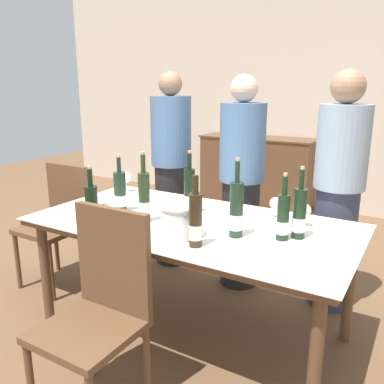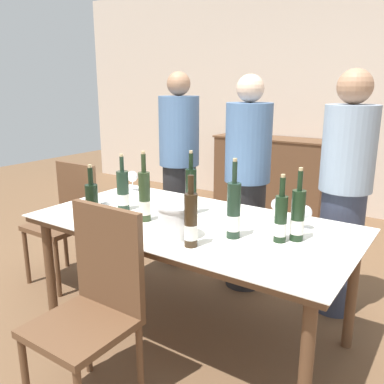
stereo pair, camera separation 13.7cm
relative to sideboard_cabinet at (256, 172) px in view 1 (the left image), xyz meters
The scene contains 23 objects.
ground_plane 2.94m from the sideboard_cabinet, 75.63° to the right, with size 12.00×12.00×0.00m, color brown.
back_wall 1.24m from the sideboard_cabinet, 21.86° to the left, with size 8.00×0.10×2.80m.
sideboard_cabinet is the anchor object (origin of this frame).
dining_table 2.92m from the sideboard_cabinet, 75.63° to the right, with size 1.88×0.97×0.73m.
ice_bucket 3.19m from the sideboard_cabinet, 75.51° to the right, with size 0.21×0.21×0.18m.
wine_bottle_0 3.29m from the sideboard_cabinet, 73.50° to the right, with size 0.07×0.07×0.36m.
wine_bottle_1 2.91m from the sideboard_cabinet, 85.50° to the right, with size 0.08×0.08×0.36m.
wine_bottle_2 3.24m from the sideboard_cabinet, 84.54° to the right, with size 0.07×0.07×0.35m.
wine_bottle_3 3.12m from the sideboard_cabinet, 65.84° to the right, with size 0.06×0.06×0.35m.
wine_bottle_4 3.12m from the sideboard_cabinet, 70.27° to the right, with size 0.07×0.07×0.42m.
wine_bottle_5 2.80m from the sideboard_cabinet, 76.84° to the right, with size 0.07×0.07×0.40m.
wine_bottle_6 3.03m from the sideboard_cabinet, 80.72° to the right, with size 0.07×0.07×0.41m.
wine_bottle_7 3.09m from the sideboard_cabinet, 64.23° to the right, with size 0.07×0.07×0.38m.
wine_glass_0 3.13m from the sideboard_cabinet, 84.51° to the right, with size 0.07×0.07×0.14m.
wine_glass_1 3.01m from the sideboard_cabinet, 76.19° to the right, with size 0.09×0.09×0.14m.
wine_glass_2 2.76m from the sideboard_cabinet, 65.97° to the right, with size 0.07×0.07×0.13m.
wine_glass_3 2.90m from the sideboard_cabinet, 63.06° to the right, with size 0.08×0.08×0.13m.
wine_glass_4 2.51m from the sideboard_cabinet, 91.27° to the right, with size 0.08×0.08×0.15m.
chair_left_end 2.78m from the sideboard_cabinet, 100.59° to the right, with size 0.42×0.42×0.91m.
chair_near_front 3.59m from the sideboard_cabinet, 79.50° to the right, with size 0.42×0.42×0.96m.
person_host 2.02m from the sideboard_cabinet, 89.17° to the right, with size 0.33×0.33×1.61m.
person_guest_left 2.21m from the sideboard_cabinet, 71.31° to the right, with size 0.33×0.33×1.58m.
person_guest_right 2.49m from the sideboard_cabinet, 55.87° to the right, with size 0.33×0.33×1.60m.
Camera 1 is at (1.15, -1.94, 1.50)m, focal length 38.00 mm.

